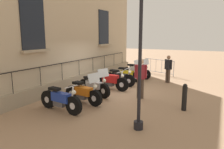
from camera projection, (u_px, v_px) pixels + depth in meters
name	position (u px, v px, depth m)	size (l,w,h in m)	color
ground_plane	(114.00, 90.00, 10.71)	(60.00, 60.00, 0.00)	#9E7A5B
building_facade	(72.00, 31.00, 11.31)	(0.82, 13.10, 6.04)	tan
motorcycle_blue	(61.00, 100.00, 7.75)	(2.01, 0.60, 1.02)	black
motorcycle_orange	(84.00, 93.00, 8.66)	(1.90, 0.74, 1.30)	black
motorcycle_silver	(94.00, 86.00, 9.82)	(1.98, 0.92, 1.30)	black
motorcycle_red	(110.00, 81.00, 10.82)	(2.11, 0.67, 0.98)	black
motorcycle_black	(119.00, 78.00, 11.71)	(1.97, 0.64, 1.00)	black
motorcycle_yellow	(127.00, 74.00, 12.76)	(1.93, 0.67, 1.30)	black
motorcycle_white	(137.00, 71.00, 13.78)	(2.12, 0.88, 1.27)	black
lamppost	(141.00, 28.00, 5.82)	(0.36, 0.36, 4.84)	black
crowd_barrier	(159.00, 66.00, 14.98)	(2.29, 0.91, 1.05)	#B7B7BF
bollard	(184.00, 97.00, 7.83)	(0.18, 0.18, 1.01)	black
pedestrian_standing	(141.00, 76.00, 9.24)	(0.50, 0.33, 1.74)	#47382D
pedestrian_walking	(168.00, 68.00, 12.30)	(0.48, 0.37, 1.58)	#47382D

